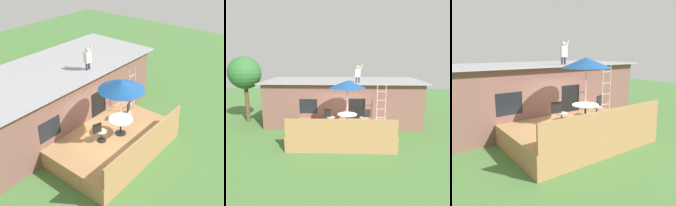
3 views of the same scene
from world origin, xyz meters
The scene contains 10 objects.
ground_plane centered at (0.00, 0.00, 0.00)m, with size 40.00×40.00×0.00m, color #477538.
house centered at (0.00, 3.60, 1.48)m, with size 10.50×4.50×2.96m.
deck centered at (0.00, 0.00, 0.40)m, with size 5.42×3.49×0.80m, color #A87A4C.
deck_railing centered at (0.00, -1.70, 1.25)m, with size 5.32×0.08×0.90m, color #A87A4C.
patio_table centered at (0.30, -0.17, 1.39)m, with size 1.04×1.04×0.74m.
patio_umbrella centered at (0.30, -0.17, 3.15)m, with size 1.90×1.90×2.54m.
step_ladder centered at (2.20, 0.63, 1.90)m, with size 0.52×0.04×2.20m.
person_figure centered at (0.95, 2.24, 3.56)m, with size 0.47×0.20×1.11m.
patio_chair_left centered at (-0.68, 0.17, 1.26)m, with size 0.60×0.44×0.92m.
patio_chair_right centered at (1.26, 0.17, 1.26)m, with size 0.60×0.44×0.92m.
Camera 3 is at (-5.40, -6.87, 3.56)m, focal length 37.20 mm.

